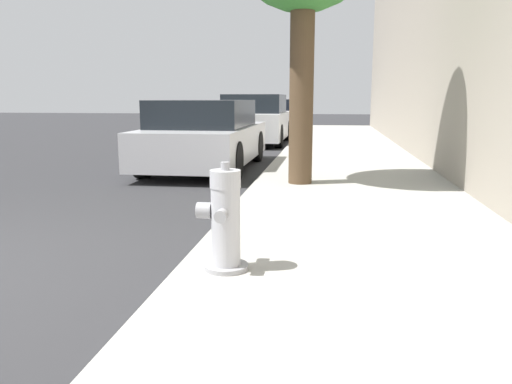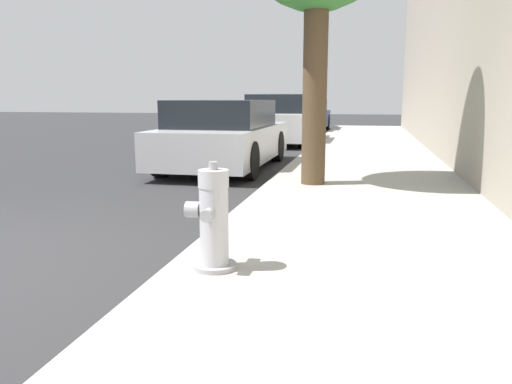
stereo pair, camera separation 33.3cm
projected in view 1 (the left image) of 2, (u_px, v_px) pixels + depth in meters
sidewalk_slab at (381, 302)px, 3.17m from camera, size 2.87×40.00×0.12m
fire_hydrant at (225, 221)px, 3.54m from camera, size 0.37×0.38×0.78m
parked_car_near at (206, 136)px, 9.43m from camera, size 1.77×4.12×1.30m
parked_car_mid at (256, 120)px, 14.70m from camera, size 1.80×3.93×1.44m
parked_car_far at (277, 116)px, 20.37m from camera, size 1.76×4.29×1.28m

